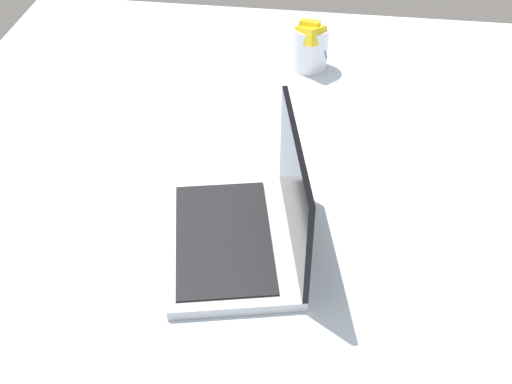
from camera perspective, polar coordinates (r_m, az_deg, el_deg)
bed_mattress at (r=134.65cm, az=-3.53°, el=-4.71°), size 180.00×140.00×18.00cm
laptop at (r=119.21cm, az=-0.65°, el=-2.96°), size 37.26×29.72×23.00cm
snack_cup at (r=170.68cm, az=4.63°, el=12.34°), size 11.11×9.16×13.44cm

